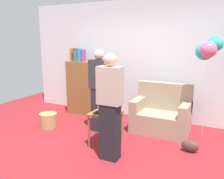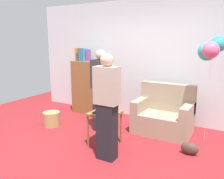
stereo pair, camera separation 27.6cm
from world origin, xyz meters
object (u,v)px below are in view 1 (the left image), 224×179
Objects in this scene: couch at (161,115)px; birthday_cake at (106,110)px; bookshelf at (84,86)px; side_table at (106,117)px; wicker_basket at (48,120)px; handbag at (190,146)px; person_blowing_candles at (99,91)px; balloon_bunch at (209,49)px; person_holding_cake at (110,107)px.

birthday_cake is at bearing -123.03° from couch.
side_table is (1.34, -1.38, -0.18)m from bookshelf.
wicker_basket is 1.29× the size of handbag.
couch is 0.99m from handbag.
couch is 1.34m from person_blowing_candles.
wicker_basket is 3.43m from balloon_bunch.
couch reaches higher than birthday_cake.
balloon_bunch reaches higher than wicker_basket.
bookshelf is 2.70× the size of side_table.
bookshelf is at bearing 122.59° from person_blowing_candles.
side_table is 0.14m from birthday_cake.
handbag is 1.70m from balloon_bunch.
person_blowing_candles is 5.82× the size of handbag.
birthday_cake reaches higher than wicker_basket.
person_holding_cake is (0.29, -0.39, 0.33)m from side_table.
birthday_cake is at bearing -144.92° from balloon_bunch.
side_table reaches higher than wicker_basket.
person_blowing_candles is at bearing 16.04° from wicker_basket.
balloon_bunch is at bearing -6.99° from bookshelf.
person_blowing_candles reaches higher than birthday_cake.
balloon_bunch is (2.97, 0.81, 1.51)m from wicker_basket.
balloon_bunch reaches higher than birthday_cake.
side_table reaches higher than handbag.
side_table is (-0.70, -1.08, 0.17)m from couch.
bookshelf is 2.41m from person_holding_cake.
bookshelf is 0.86× the size of balloon_bunch.
person_blowing_candles is 1.17m from person_holding_cake.
wicker_basket is at bearing 171.25° from birthday_cake.
person_blowing_candles is 1.94m from handbag.
person_holding_cake is 5.82× the size of handbag.
bookshelf is at bearing 173.01° from balloon_bunch.
birthday_cake is (-0.70, -1.08, 0.31)m from couch.
handbag is at bearing 15.57° from side_table.
birthday_cake is at bearing -26.71° from person_holding_cake.
person_holding_cake is at bearing -105.76° from couch.
bookshelf reaches higher than side_table.
balloon_bunch is (1.19, 1.43, 0.83)m from person_holding_cake.
bookshelf is 5.77× the size of handbag.
couch is 1.53m from balloon_bunch.
bookshelf is 2.95m from handbag.
couch is at bearing 56.98° from side_table.
wicker_basket is 0.19× the size of balloon_bunch.
balloon_bunch reaches higher than person_holding_cake.
person_holding_cake reaches higher than wicker_basket.
side_table is 0.32× the size of balloon_bunch.
side_table is 0.76m from person_blowing_candles.
person_holding_cake is at bearing -47.54° from bookshelf.
side_table is 1.66× the size of wicker_basket.
wicker_basket is at bearing -97.25° from bookshelf.
handbag is (1.37, 0.38, -0.55)m from birthday_cake.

